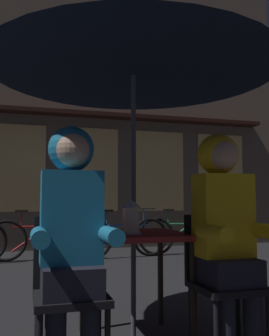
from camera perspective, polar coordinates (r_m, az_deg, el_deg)
cafe_table at (r=2.72m, az=-0.17°, el=-11.76°), size 0.72×0.72×0.74m
patio_umbrella at (r=2.91m, az=-0.16°, el=17.22°), size 2.10×2.10×2.31m
lantern at (r=2.58m, az=-0.54°, el=-7.14°), size 0.11×0.11×0.23m
chair_left at (r=2.29m, az=-9.67°, el=-16.75°), size 0.40×0.40×0.87m
chair_right at (r=2.58m, az=12.90°, el=-15.35°), size 0.40×0.40×0.87m
person_left_hooded at (r=2.19m, az=-9.38°, el=-7.87°), size 0.45×0.56×1.40m
person_right_hooded at (r=2.49m, az=13.38°, el=-7.44°), size 0.45×0.56×1.40m
shopfront_building at (r=8.29m, az=-11.79°, el=10.07°), size 10.00×0.93×6.20m
bicycle_third at (r=6.44m, az=-14.09°, el=-10.24°), size 1.68×0.11×0.84m
bicycle_fourth at (r=6.56m, az=-1.78°, el=-10.28°), size 1.67×0.24×0.84m
bicycle_fifth at (r=7.00m, az=7.35°, el=-9.91°), size 1.68×0.21×0.84m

